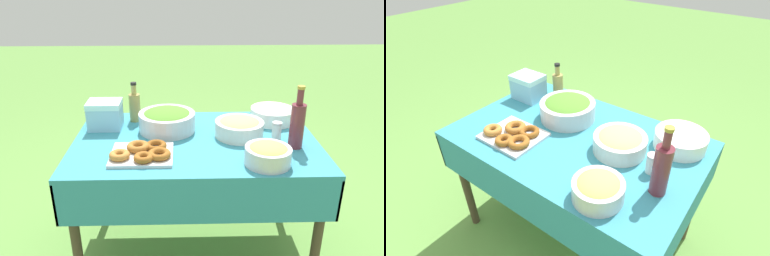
{
  "view_description": "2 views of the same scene",
  "coord_description": "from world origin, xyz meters",
  "views": [
    {
      "loc": [
        0.07,
        1.86,
        1.61
      ],
      "look_at": [
        0.02,
        -0.07,
        0.8
      ],
      "focal_mm": 35.0,
      "sensor_mm": 36.0,
      "label": 1
    },
    {
      "loc": [
        -0.78,
        1.05,
        1.7
      ],
      "look_at": [
        -0.05,
        0.04,
        0.87
      ],
      "focal_mm": 28.0,
      "sensor_mm": 36.0,
      "label": 2
    }
  ],
  "objects": [
    {
      "name": "plate_stack",
      "position": [
        -0.48,
        -0.25,
        0.81
      ],
      "size": [
        0.26,
        0.26,
        0.08
      ],
      "color": "white",
      "rests_on": "picnic_table"
    },
    {
      "name": "salad_bowl",
      "position": [
        0.16,
        -0.13,
        0.83
      ],
      "size": [
        0.32,
        0.32,
        0.13
      ],
      "color": "silver",
      "rests_on": "picnic_table"
    },
    {
      "name": "olive_oil_bottle",
      "position": [
        0.36,
        -0.29,
        0.86
      ],
      "size": [
        0.07,
        0.07,
        0.24
      ],
      "color": "#998E4C",
      "rests_on": "picnic_table"
    },
    {
      "name": "picnic_table",
      "position": [
        0.0,
        0.0,
        0.66
      ],
      "size": [
        1.32,
        0.85,
        0.76
      ],
      "color": "teal",
      "rests_on": "ground_plane"
    },
    {
      "name": "ground_plane",
      "position": [
        0.0,
        0.0,
        0.0
      ],
      "size": [
        14.0,
        14.0,
        0.0
      ],
      "primitive_type": "plane",
      "color": "#609342"
    },
    {
      "name": "salt_shaker",
      "position": [
        -0.44,
        0.01,
        0.81
      ],
      "size": [
        0.05,
        0.05,
        0.1
      ],
      "color": "white",
      "rests_on": "picnic_table"
    },
    {
      "name": "fruit_bowl",
      "position": [
        -0.33,
        0.29,
        0.82
      ],
      "size": [
        0.22,
        0.22,
        0.11
      ],
      "color": "silver",
      "rests_on": "picnic_table"
    },
    {
      "name": "wine_bottle",
      "position": [
        -0.52,
        0.11,
        0.89
      ],
      "size": [
        0.07,
        0.07,
        0.33
      ],
      "color": "maroon",
      "rests_on": "picnic_table"
    },
    {
      "name": "pasta_bowl",
      "position": [
        -0.24,
        -0.04,
        0.82
      ],
      "size": [
        0.27,
        0.27,
        0.11
      ],
      "color": "silver",
      "rests_on": "picnic_table"
    },
    {
      "name": "cooler_box",
      "position": [
        0.52,
        -0.18,
        0.85
      ],
      "size": [
        0.19,
        0.15,
        0.16
      ],
      "color": "#8CC6E5",
      "rests_on": "picnic_table"
    },
    {
      "name": "donut_platter",
      "position": [
        0.27,
        0.2,
        0.79
      ],
      "size": [
        0.32,
        0.27,
        0.05
      ],
      "color": "silver",
      "rests_on": "picnic_table"
    }
  ]
}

